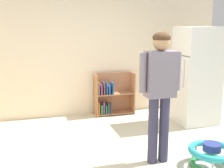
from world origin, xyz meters
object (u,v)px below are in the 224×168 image
at_px(refrigerator, 196,76).
at_px(standing_person, 160,85).
at_px(baby_walker, 211,155).
at_px(bookshelf, 111,96).

relative_size(refrigerator, standing_person, 1.02).
distance_m(standing_person, baby_walker, 1.14).
height_order(refrigerator, baby_walker, refrigerator).
bearing_deg(bookshelf, refrigerator, -33.22).
bearing_deg(baby_walker, standing_person, 151.73).
bearing_deg(standing_person, baby_walker, -28.27).
distance_m(refrigerator, baby_walker, 1.94).
height_order(refrigerator, standing_person, refrigerator).
distance_m(refrigerator, standing_person, 1.89).
bearing_deg(refrigerator, baby_walker, -114.60).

